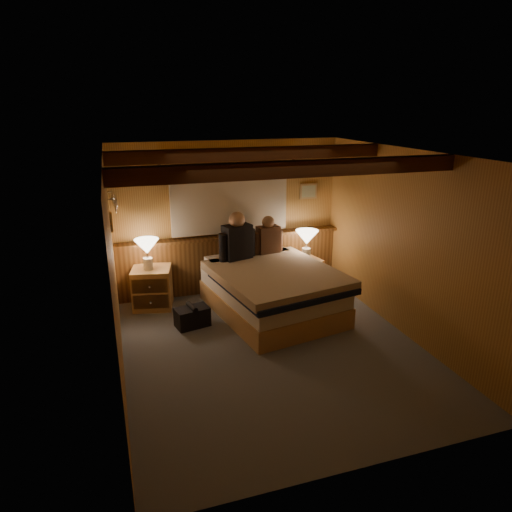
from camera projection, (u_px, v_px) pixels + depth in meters
name	position (u px, v px, depth m)	size (l,w,h in m)	color
floor	(273.00, 348.00, 5.72)	(4.20, 4.20, 0.00)	#545A64
ceiling	(275.00, 154.00, 4.96)	(4.20, 4.20, 0.00)	tan
wall_back	(229.00, 218.00, 7.24)	(3.60, 3.60, 0.00)	#B68841
wall_left	(114.00, 274.00, 4.82)	(4.20, 4.20, 0.00)	#B68841
wall_right	(405.00, 244.00, 5.86)	(4.20, 4.20, 0.00)	#B68841
wall_front	(368.00, 342.00, 3.45)	(3.60, 3.60, 0.00)	#B68841
wainscot	(231.00, 261.00, 7.41)	(3.60, 0.23, 0.94)	brown
curtain_window	(230.00, 198.00, 7.08)	(2.18, 0.09, 1.11)	#472511
ceiling_beams	(271.00, 160.00, 5.13)	(3.60, 1.65, 0.16)	#472511
coat_rail	(114.00, 202.00, 6.12)	(0.05, 0.55, 0.24)	silver
framed_print	(308.00, 191.00, 7.50)	(0.30, 0.04, 0.25)	tan
bed	(272.00, 290.00, 6.59)	(1.86, 2.25, 0.69)	tan
nightstand_left	(152.00, 288.00, 6.81)	(0.65, 0.61, 0.61)	tan
nightstand_right	(305.00, 275.00, 7.43)	(0.56, 0.53, 0.53)	tan
lamp_left	(147.00, 248.00, 6.57)	(0.35, 0.35, 0.46)	silver
lamp_right	(307.00, 239.00, 7.27)	(0.36, 0.36, 0.48)	silver
person_left	(237.00, 240.00, 6.82)	(0.60, 0.35, 0.75)	black
person_right	(268.00, 238.00, 7.12)	(0.50, 0.24, 0.61)	#4C2F1E
duffel_bag	(192.00, 317.00, 6.26)	(0.50, 0.36, 0.32)	black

